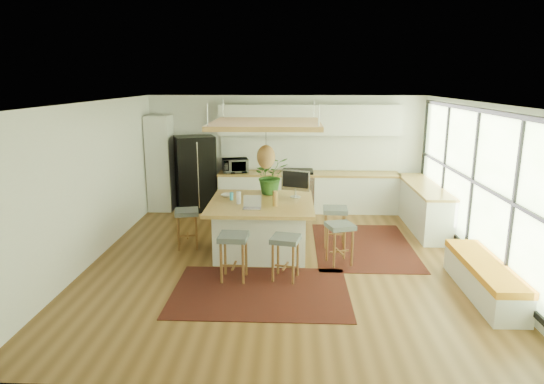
{
  "coord_description": "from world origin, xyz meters",
  "views": [
    {
      "loc": [
        0.14,
        -7.63,
        3.06
      ],
      "look_at": [
        -0.2,
        0.5,
        1.1
      ],
      "focal_mm": 30.94,
      "sensor_mm": 36.0,
      "label": 1
    }
  ],
  "objects_px": {
    "stool_right_back": "(335,228)",
    "stool_left_side": "(187,229)",
    "stool_right_front": "(340,244)",
    "laptop": "(252,202)",
    "island": "(261,226)",
    "island_plant": "(271,179)",
    "fridge": "(196,172)",
    "microwave": "(235,164)",
    "stool_near_right": "(285,258)",
    "monitor": "(295,184)",
    "stool_near_left": "(234,258)"
  },
  "relations": [
    {
      "from": "stool_right_front",
      "to": "laptop",
      "type": "distance_m",
      "value": 1.64
    },
    {
      "from": "stool_right_back",
      "to": "island_plant",
      "type": "height_order",
      "value": "island_plant"
    },
    {
      "from": "stool_left_side",
      "to": "laptop",
      "type": "xyz_separation_m",
      "value": [
        1.26,
        -0.61,
        0.7
      ]
    },
    {
      "from": "stool_near_right",
      "to": "island_plant",
      "type": "height_order",
      "value": "island_plant"
    },
    {
      "from": "stool_right_front",
      "to": "microwave",
      "type": "distance_m",
      "value": 4.0
    },
    {
      "from": "stool_near_right",
      "to": "monitor",
      "type": "bearing_deg",
      "value": 84.29
    },
    {
      "from": "fridge",
      "to": "island_plant",
      "type": "relative_size",
      "value": 2.5
    },
    {
      "from": "monitor",
      "to": "microwave",
      "type": "distance_m",
      "value": 2.76
    },
    {
      "from": "island_plant",
      "to": "stool_right_back",
      "type": "bearing_deg",
      "value": -14.26
    },
    {
      "from": "stool_right_front",
      "to": "island_plant",
      "type": "bearing_deg",
      "value": 135.82
    },
    {
      "from": "island",
      "to": "island_plant",
      "type": "distance_m",
      "value": 0.98
    },
    {
      "from": "stool_right_back",
      "to": "laptop",
      "type": "height_order",
      "value": "laptop"
    },
    {
      "from": "island",
      "to": "microwave",
      "type": "relative_size",
      "value": 3.16
    },
    {
      "from": "monitor",
      "to": "microwave",
      "type": "xyz_separation_m",
      "value": [
        -1.4,
        2.38,
        -0.07
      ]
    },
    {
      "from": "stool_right_front",
      "to": "laptop",
      "type": "height_order",
      "value": "laptop"
    },
    {
      "from": "stool_near_left",
      "to": "stool_right_front",
      "type": "relative_size",
      "value": 1.05
    },
    {
      "from": "microwave",
      "to": "island_plant",
      "type": "bearing_deg",
      "value": -79.72
    },
    {
      "from": "island",
      "to": "microwave",
      "type": "height_order",
      "value": "microwave"
    },
    {
      "from": "stool_right_front",
      "to": "stool_right_back",
      "type": "xyz_separation_m",
      "value": [
        -0.0,
        0.87,
        0.0
      ]
    },
    {
      "from": "stool_near_right",
      "to": "monitor",
      "type": "distance_m",
      "value": 1.81
    },
    {
      "from": "stool_near_left",
      "to": "island",
      "type": "bearing_deg",
      "value": 74.84
    },
    {
      "from": "stool_near_left",
      "to": "microwave",
      "type": "relative_size",
      "value": 1.27
    },
    {
      "from": "stool_near_right",
      "to": "stool_left_side",
      "type": "bearing_deg",
      "value": 143.13
    },
    {
      "from": "stool_left_side",
      "to": "island_plant",
      "type": "height_order",
      "value": "island_plant"
    },
    {
      "from": "stool_right_back",
      "to": "laptop",
      "type": "relative_size",
      "value": 2.31
    },
    {
      "from": "island",
      "to": "stool_right_front",
      "type": "distance_m",
      "value": 1.47
    },
    {
      "from": "fridge",
      "to": "laptop",
      "type": "distance_m",
      "value": 3.55
    },
    {
      "from": "stool_near_right",
      "to": "island_plant",
      "type": "distance_m",
      "value": 2.08
    },
    {
      "from": "monitor",
      "to": "island_plant",
      "type": "xyz_separation_m",
      "value": [
        -0.47,
        0.27,
        0.02
      ]
    },
    {
      "from": "island",
      "to": "island_plant",
      "type": "xyz_separation_m",
      "value": [
        0.14,
        0.62,
        0.74
      ]
    },
    {
      "from": "stool_near_right",
      "to": "stool_left_side",
      "type": "distance_m",
      "value": 2.3
    },
    {
      "from": "stool_near_right",
      "to": "island_plant",
      "type": "relative_size",
      "value": 0.99
    },
    {
      "from": "monitor",
      "to": "stool_near_right",
      "type": "bearing_deg",
      "value": -73.54
    },
    {
      "from": "island",
      "to": "stool_right_back",
      "type": "distance_m",
      "value": 1.39
    },
    {
      "from": "stool_left_side",
      "to": "island_plant",
      "type": "relative_size",
      "value": 1.02
    },
    {
      "from": "stool_right_back",
      "to": "island_plant",
      "type": "bearing_deg",
      "value": 165.74
    },
    {
      "from": "fridge",
      "to": "stool_right_front",
      "type": "relative_size",
      "value": 2.5
    },
    {
      "from": "stool_near_right",
      "to": "laptop",
      "type": "xyz_separation_m",
      "value": [
        -0.58,
        0.78,
        0.7
      ]
    },
    {
      "from": "island",
      "to": "stool_near_right",
      "type": "relative_size",
      "value": 2.62
    },
    {
      "from": "stool_near_left",
      "to": "stool_right_front",
      "type": "height_order",
      "value": "stool_near_left"
    },
    {
      "from": "fridge",
      "to": "island_plant",
      "type": "height_order",
      "value": "fridge"
    },
    {
      "from": "fridge",
      "to": "stool_near_right",
      "type": "height_order",
      "value": "fridge"
    },
    {
      "from": "stool_left_side",
      "to": "microwave",
      "type": "bearing_deg",
      "value": 76.94
    },
    {
      "from": "island",
      "to": "stool_right_back",
      "type": "bearing_deg",
      "value": 12.98
    },
    {
      "from": "stool_right_back",
      "to": "stool_left_side",
      "type": "relative_size",
      "value": 1.03
    },
    {
      "from": "fridge",
      "to": "monitor",
      "type": "distance_m",
      "value": 3.33
    },
    {
      "from": "stool_right_front",
      "to": "stool_right_back",
      "type": "bearing_deg",
      "value": 90.3
    },
    {
      "from": "fridge",
      "to": "stool_left_side",
      "type": "distance_m",
      "value": 2.65
    },
    {
      "from": "stool_right_front",
      "to": "monitor",
      "type": "xyz_separation_m",
      "value": [
        -0.75,
        0.91,
        0.83
      ]
    },
    {
      "from": "monitor",
      "to": "fridge",
      "type": "bearing_deg",
      "value": 157.08
    }
  ]
}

